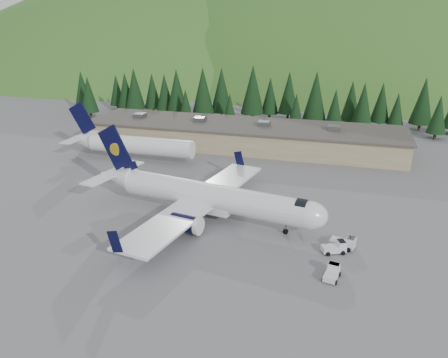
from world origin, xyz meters
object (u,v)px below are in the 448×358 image
ramp_worker (296,222)px  baggage_tug_b (345,243)px  airliner (206,196)px  second_airliner (128,144)px  terminal_building (242,135)px  baggage_tug_a (336,247)px  baggage_tug_c (332,272)px

ramp_worker → baggage_tug_b: bearing=129.9°
airliner → baggage_tug_b: 20.32m
second_airliner → ramp_worker: size_ratio=16.05×
second_airliner → terminal_building: 25.55m
airliner → baggage_tug_a: (18.75, -5.25, -2.58)m
baggage_tug_a → second_airliner: bearing=123.5°
airliner → baggage_tug_a: bearing=-5.7°
baggage_tug_a → terminal_building: bearing=93.8°
second_airliner → baggage_tug_c: bearing=-37.8°
airliner → second_airliner: airliner is taller
baggage_tug_b → terminal_building: bearing=134.6°
second_airliner → baggage_tug_c: size_ratio=9.39×
airliner → second_airliner: (-23.86, 21.81, 0.05)m
baggage_tug_a → baggage_tug_b: 1.82m
airliner → baggage_tug_a: 19.64m
airliner → baggage_tug_c: airliner is taller
second_airliner → baggage_tug_c: 53.84m
baggage_tug_a → ramp_worker: ramp_worker is taller
baggage_tug_b → terminal_building: 47.92m
airliner → terminal_building: airliner is taller
second_airliner → baggage_tug_a: 50.54m
baggage_tug_a → ramp_worker: size_ratio=1.89×
baggage_tug_a → baggage_tug_b: baggage_tug_b is taller
airliner → ramp_worker: (13.16, 0.22, -2.42)m
baggage_tug_a → baggage_tug_c: 5.90m
second_airliner → baggage_tug_b: 50.67m
airliner → second_airliner: size_ratio=1.34×
baggage_tug_b → baggage_tug_c: size_ratio=1.15×
terminal_building → airliner: bearing=-84.0°
ramp_worker → terminal_building: bearing=-84.7°
airliner → baggage_tug_a: airliner is taller
terminal_building → ramp_worker: (17.11, -37.59, -1.77)m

